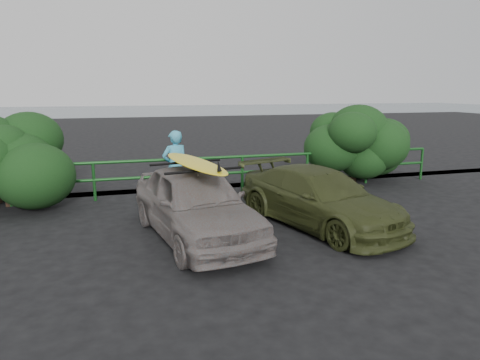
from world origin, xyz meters
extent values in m
plane|color=black|center=(0.00, 0.00, 0.00)|extent=(80.00, 80.00, 0.00)
plane|color=slate|center=(0.00, 60.00, 0.00)|extent=(200.00, 200.00, 0.00)
imported|color=slate|center=(-0.96, 1.51, 0.70)|extent=(2.36, 4.32, 1.39)
imported|color=#353C1A|center=(1.70, 1.56, 0.60)|extent=(2.86, 4.46, 1.20)
imported|color=#43A9C9|center=(-0.97, 4.34, 0.92)|extent=(0.76, 0.59, 1.85)
ellipsoid|color=yellow|center=(-0.96, 1.51, 1.49)|extent=(1.10, 2.91, 0.08)
camera|label=1|loc=(-2.30, -6.44, 2.85)|focal=32.00mm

